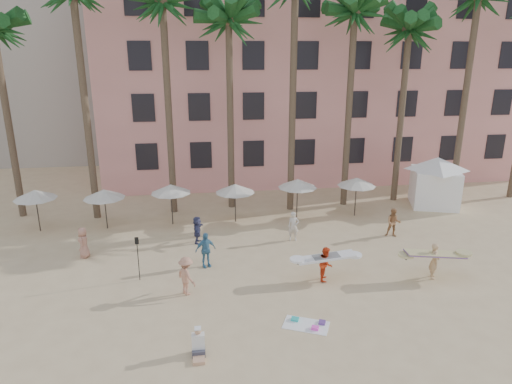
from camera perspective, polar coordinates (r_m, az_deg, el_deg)
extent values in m
plane|color=#D1B789|center=(18.62, 4.23, -17.41)|extent=(120.00, 120.00, 0.00)
cube|color=#FDA29A|center=(42.30, 6.76, 13.72)|extent=(35.00, 14.00, 16.00)
cylinder|color=brown|center=(32.94, -28.50, 7.24)|extent=(0.44, 0.44, 12.00)
cylinder|color=brown|center=(30.41, -20.50, 9.48)|extent=(0.44, 0.44, 14.00)
cylinder|color=brown|center=(30.24, -10.86, 9.73)|extent=(0.44, 0.44, 13.50)
cylinder|color=brown|center=(30.84, -3.23, 9.22)|extent=(0.44, 0.44, 12.50)
cylinder|color=brown|center=(30.30, 4.59, 10.95)|extent=(0.44, 0.44, 14.50)
cylinder|color=brown|center=(31.93, 11.51, 9.64)|extent=(0.44, 0.44, 13.00)
cylinder|color=brown|center=(33.95, 17.67, 8.76)|extent=(0.44, 0.44, 12.00)
cylinder|color=brown|center=(34.85, 24.57, 9.89)|extent=(0.44, 0.44, 14.00)
cylinder|color=#332B23|center=(30.58, -25.63, -2.23)|extent=(0.07, 0.07, 2.50)
cone|color=beige|center=(30.26, -25.90, -0.26)|extent=(2.50, 2.50, 0.55)
cylinder|color=#332B23|center=(29.47, -18.28, -2.16)|extent=(0.07, 0.07, 2.40)
cone|color=beige|center=(29.16, -18.47, -0.21)|extent=(2.50, 2.50, 0.55)
cylinder|color=#332B23|center=(29.14, -10.48, -1.66)|extent=(0.07, 0.07, 2.50)
cone|color=beige|center=(28.81, -10.60, 0.40)|extent=(2.50, 2.50, 0.55)
cylinder|color=#332B23|center=(29.10, -2.60, -1.51)|extent=(0.07, 0.07, 2.40)
cone|color=beige|center=(28.78, -2.63, 0.47)|extent=(2.50, 2.50, 0.55)
cylinder|color=#332B23|center=(29.56, 5.16, -1.06)|extent=(0.07, 0.07, 2.60)
cone|color=beige|center=(29.22, 5.22, 1.08)|extent=(2.50, 2.50, 0.55)
cylinder|color=#332B23|center=(30.86, 12.34, -0.70)|extent=(0.07, 0.07, 2.50)
cone|color=beige|center=(30.54, 12.48, 1.26)|extent=(2.50, 2.50, 0.55)
cube|color=white|center=(34.54, 21.41, 0.51)|extent=(3.76, 3.76, 2.60)
cone|color=white|center=(34.11, 21.73, 3.32)|extent=(5.64, 5.64, 0.90)
cube|color=white|center=(19.23, 6.27, -16.20)|extent=(2.05, 1.65, 0.02)
cube|color=#28B0A9|center=(19.43, 4.89, -15.54)|extent=(0.38, 0.35, 0.10)
cube|color=#FF46D4|center=(18.97, 7.40, -16.50)|extent=(0.35, 0.32, 0.12)
cube|color=#5D3786|center=(19.37, 8.26, -15.82)|extent=(0.36, 0.38, 0.08)
imported|color=tan|center=(23.78, 21.40, -8.01)|extent=(0.63, 0.77, 1.81)
cube|color=#C6BA7B|center=(23.63, 21.50, -7.21)|extent=(2.91, 0.89, 0.35)
imported|color=red|center=(22.30, 8.73, -8.83)|extent=(0.85, 0.97, 1.68)
cube|color=white|center=(22.16, 8.77, -8.05)|extent=(2.85, 0.88, 0.30)
imported|color=tan|center=(25.98, -20.75, -5.92)|extent=(0.60, 0.86, 1.68)
imported|color=#A87246|center=(28.11, 16.81, -3.69)|extent=(1.01, 0.90, 1.73)
imported|color=beige|center=(26.46, 4.70, -4.30)|extent=(0.67, 0.47, 1.73)
imported|color=tan|center=(21.05, -8.70, -10.31)|extent=(1.23, 1.33, 1.80)
imported|color=teal|center=(23.39, -6.33, -7.20)|extent=(1.17, 0.79, 1.85)
imported|color=#36395F|center=(26.28, -7.35, -4.71)|extent=(0.69, 1.53, 1.59)
cylinder|color=black|center=(22.61, -14.50, -8.24)|extent=(0.04, 0.04, 2.10)
cube|color=black|center=(22.20, -14.70, -5.91)|extent=(0.18, 0.03, 0.35)
cube|color=#3F3F4C|center=(17.66, -7.17, -19.18)|extent=(0.48, 0.45, 0.26)
cube|color=tan|center=(17.40, -7.15, -20.08)|extent=(0.43, 0.48, 0.13)
cube|color=white|center=(17.47, -7.23, -18.01)|extent=(0.47, 0.28, 0.59)
sphere|color=tan|center=(17.23, -7.28, -16.85)|extent=(0.26, 0.26, 0.26)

